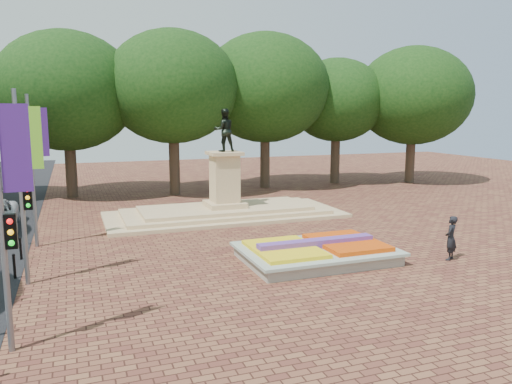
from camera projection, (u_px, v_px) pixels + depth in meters
ground at (276, 250)px, 22.59m from camera, size 90.00×90.00×0.00m
flower_bed at (317, 252)px, 21.03m from camera, size 6.30×4.30×0.91m
monument at (225, 202)px, 29.86m from camera, size 14.00×6.00×6.40m
tree_row_back at (216, 106)px, 39.01m from camera, size 44.80×8.80×10.43m
banner_poles at (23, 180)px, 17.32m from camera, size 0.88×11.17×7.00m
bollard_row at (10, 276)px, 17.45m from camera, size 0.12×13.12×0.98m
pedestrian at (451, 238)px, 21.02m from camera, size 0.82×0.77×1.89m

